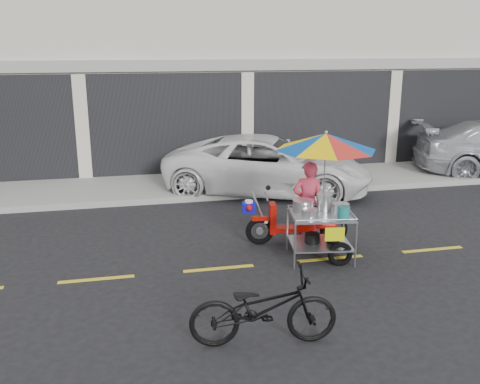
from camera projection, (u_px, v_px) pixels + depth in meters
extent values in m
plane|color=black|center=(330.00, 259.00, 9.42)|extent=(90.00, 90.00, 0.00)
cube|color=gray|center=(255.00, 180.00, 14.58)|extent=(45.00, 3.00, 0.15)
cube|color=beige|center=(221.00, 33.00, 18.23)|extent=(36.00, 8.00, 8.00)
cube|color=black|center=(247.00, 125.00, 15.12)|extent=(35.28, 0.06, 2.90)
cube|color=gray|center=(248.00, 65.00, 14.66)|extent=(36.00, 0.12, 0.30)
cube|color=gold|center=(330.00, 259.00, 9.42)|extent=(42.00, 0.10, 0.01)
imported|color=white|center=(268.00, 165.00, 13.45)|extent=(5.68, 4.20, 1.43)
imported|color=black|center=(263.00, 308.00, 6.64)|extent=(1.92, 0.86, 0.97)
torus|color=black|center=(260.00, 231.00, 10.04)|extent=(0.55, 0.18, 0.54)
torus|color=black|center=(334.00, 229.00, 10.12)|extent=(0.55, 0.18, 0.54)
cylinder|color=#9EA0A5|center=(260.00, 231.00, 10.04)|extent=(0.14, 0.08, 0.13)
cylinder|color=#9EA0A5|center=(334.00, 229.00, 10.12)|extent=(0.14, 0.08, 0.13)
cube|color=#A60D06|center=(260.00, 218.00, 9.97)|extent=(0.31, 0.16, 0.08)
cylinder|color=#9EA0A5|center=(260.00, 211.00, 9.93)|extent=(0.35, 0.10, 0.76)
cube|color=#A60D06|center=(272.00, 218.00, 9.98)|extent=(0.16, 0.33, 0.56)
cube|color=#A60D06|center=(294.00, 228.00, 10.07)|extent=(0.78, 0.38, 0.08)
cube|color=#A60D06|center=(317.00, 217.00, 10.03)|extent=(0.73, 0.35, 0.38)
cube|color=black|center=(313.00, 206.00, 9.97)|extent=(0.64, 0.32, 0.09)
cylinder|color=#9EA0A5|center=(266.00, 196.00, 9.86)|extent=(0.11, 0.52, 0.03)
sphere|color=black|center=(268.00, 188.00, 10.02)|extent=(0.09, 0.09, 0.09)
cylinder|color=white|center=(266.00, 221.00, 9.99)|extent=(0.13, 0.13, 0.05)
cube|color=#0808A1|center=(249.00, 207.00, 9.90)|extent=(0.27, 0.24, 0.19)
cylinder|color=white|center=(249.00, 202.00, 9.87)|extent=(0.17, 0.17, 0.05)
cone|color=#A60D06|center=(250.00, 209.00, 9.74)|extent=(0.20, 0.23, 0.17)
torus|color=black|center=(340.00, 254.00, 9.09)|extent=(0.44, 0.16, 0.43)
cylinder|color=#9EA0A5|center=(295.00, 247.00, 8.90)|extent=(0.04, 0.04, 0.80)
cylinder|color=#9EA0A5|center=(287.00, 230.00, 9.71)|extent=(0.04, 0.04, 0.80)
cylinder|color=#9EA0A5|center=(356.00, 245.00, 8.96)|extent=(0.04, 0.04, 0.80)
cylinder|color=#9EA0A5|center=(343.00, 228.00, 9.77)|extent=(0.04, 0.04, 0.80)
cube|color=#9EA0A5|center=(320.00, 243.00, 9.37)|extent=(1.15, 1.00, 0.03)
cube|color=#9EA0A5|center=(321.00, 215.00, 9.23)|extent=(1.15, 1.00, 0.04)
cylinder|color=#9EA0A5|center=(327.00, 220.00, 8.81)|extent=(1.03, 0.18, 0.02)
cylinder|color=#9EA0A5|center=(316.00, 205.00, 9.62)|extent=(1.03, 0.18, 0.02)
cylinder|color=#9EA0A5|center=(292.00, 213.00, 9.18)|extent=(0.15, 0.84, 0.02)
cylinder|color=#9EA0A5|center=(351.00, 212.00, 9.24)|extent=(0.15, 0.84, 0.02)
cylinder|color=#9EA0A5|center=(315.00, 235.00, 9.77)|extent=(0.15, 0.70, 0.04)
cylinder|color=#9EA0A5|center=(316.00, 211.00, 9.65)|extent=(0.15, 0.70, 0.04)
cube|color=#C2CF04|center=(335.00, 234.00, 8.85)|extent=(0.33, 0.07, 0.24)
cylinder|color=#B7B7BC|center=(303.00, 206.00, 9.36)|extent=(0.42, 0.42, 0.19)
cylinder|color=#B7B7BC|center=(324.00, 203.00, 9.39)|extent=(0.31, 0.31, 0.28)
cylinder|color=#B7B7BC|center=(341.00, 209.00, 9.27)|extent=(0.31, 0.31, 0.15)
cylinder|color=#B7B7BC|center=(310.00, 214.00, 9.03)|extent=(0.32, 0.32, 0.13)
cylinder|color=#196B68|center=(344.00, 212.00, 8.99)|extent=(0.24, 0.24, 0.21)
cylinder|color=black|center=(312.00, 238.00, 9.33)|extent=(0.30, 0.30, 0.17)
cylinder|color=black|center=(333.00, 238.00, 9.36)|extent=(0.26, 0.26, 0.15)
cylinder|color=#9EA0A5|center=(324.00, 174.00, 9.13)|extent=(0.03, 0.03, 1.41)
sphere|color=#9EA0A5|center=(326.00, 132.00, 8.94)|extent=(0.06, 0.06, 0.06)
imported|color=#CD354E|center=(308.00, 203.00, 9.95)|extent=(0.63, 0.47, 1.59)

